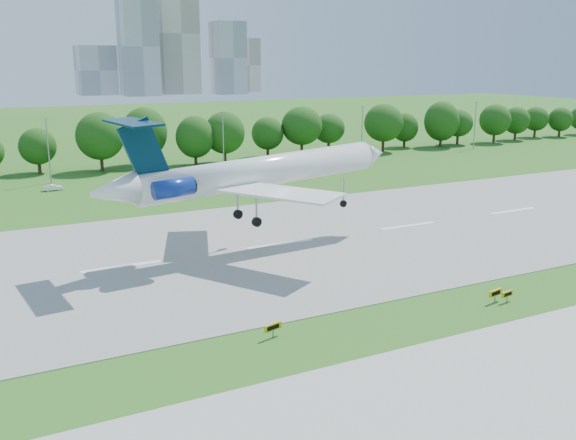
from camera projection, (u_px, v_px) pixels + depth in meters
name	position (u px, v px, depth m)	size (l,w,h in m)	color
ground	(401.00, 312.00, 59.35)	(600.00, 600.00, 0.00)	#265C18
runway	(280.00, 244.00, 80.91)	(400.00, 45.00, 0.08)	gray
taxiway	(561.00, 400.00, 43.81)	(400.00, 23.00, 0.08)	#ADADA8
tree_line	(141.00, 139.00, 137.23)	(288.40, 8.40, 10.40)	#382314
light_poles	(141.00, 144.00, 127.46)	(175.90, 0.25, 12.19)	gray
skyline	(171.00, 48.00, 433.44)	(127.00, 52.00, 80.00)	#B2B2B7
airliner	(247.00, 172.00, 76.43)	(40.27, 29.18, 13.37)	white
taxi_sign_left	(273.00, 327.00, 53.63)	(1.74, 0.65, 1.23)	gray
taxi_sign_centre	(495.00, 293.00, 61.45)	(1.79, 0.53, 1.25)	gray
taxi_sign_right	(507.00, 294.00, 61.52)	(1.55, 0.41, 1.08)	gray
service_vehicle_a	(53.00, 188.00, 114.27)	(1.17, 3.37, 1.11)	white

